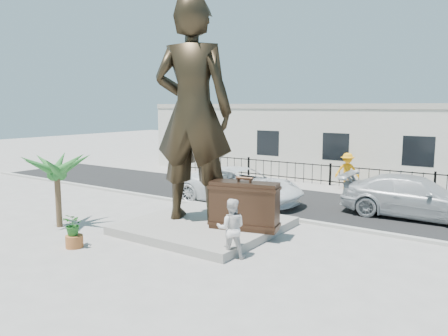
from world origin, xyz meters
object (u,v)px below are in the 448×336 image
object	(u,v)px
suitcase	(244,206)
tourist	(231,228)
car_white	(240,186)
statue	(193,112)

from	to	relation	value
suitcase	tourist	size ratio (longest dim) A/B	1.29
suitcase	car_white	size ratio (longest dim) A/B	0.39
suitcase	car_white	distance (m)	5.43
tourist	statue	bearing A→B (deg)	-66.22
suitcase	statue	bearing A→B (deg)	164.41
suitcase	car_white	xyz separation A→B (m)	(-3.01, 4.51, -0.29)
statue	car_white	world-z (taller)	statue
tourist	car_white	bearing A→B (deg)	-92.14
suitcase	tourist	distance (m)	2.14
tourist	car_white	distance (m)	7.52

